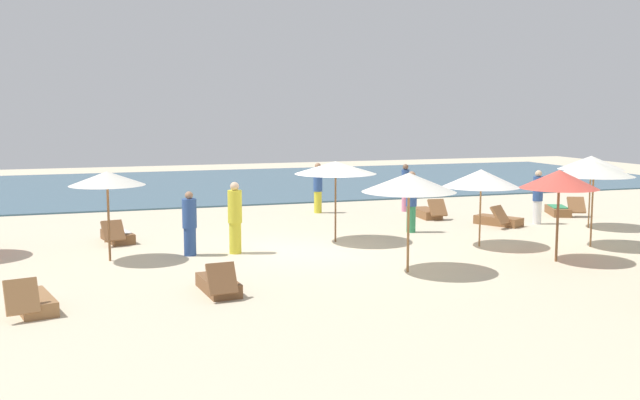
# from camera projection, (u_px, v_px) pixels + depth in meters

# --- Properties ---
(ground_plane) EXTENTS (60.00, 60.00, 0.00)m
(ground_plane) POSITION_uv_depth(u_px,v_px,m) (302.00, 249.00, 19.63)
(ground_plane) COLOR beige
(ocean_water) EXTENTS (48.00, 16.00, 0.06)m
(ocean_water) POSITION_uv_depth(u_px,v_px,m) (199.00, 185.00, 35.62)
(ocean_water) COLOR #3D6075
(ocean_water) RESTS_ON ground_plane
(umbrella_1) EXTENTS (1.84, 1.84, 2.22)m
(umbrella_1) POSITION_uv_depth(u_px,v_px,m) (107.00, 179.00, 17.91)
(umbrella_1) COLOR brown
(umbrella_1) RESTS_ON ground_plane
(umbrella_2) EXTENTS (2.29, 2.29, 2.27)m
(umbrella_2) POSITION_uv_depth(u_px,v_px,m) (336.00, 168.00, 20.47)
(umbrella_2) COLOR brown
(umbrella_2) RESTS_ON ground_plane
(umbrella_3) EXTENTS (1.89, 1.89, 2.27)m
(umbrella_3) POSITION_uv_depth(u_px,v_px,m) (559.00, 179.00, 17.84)
(umbrella_3) COLOR brown
(umbrella_3) RESTS_ON ground_plane
(umbrella_4) EXTENTS (2.02, 2.02, 2.27)m
(umbrella_4) POSITION_uv_depth(u_px,v_px,m) (591.00, 163.00, 22.89)
(umbrella_4) COLOR olive
(umbrella_4) RESTS_ON ground_plane
(umbrella_5) EXTENTS (2.16, 2.16, 2.30)m
(umbrella_5) POSITION_uv_depth(u_px,v_px,m) (409.00, 182.00, 16.66)
(umbrella_5) COLOR olive
(umbrella_5) RESTS_ON ground_plane
(umbrella_6) EXTENTS (2.07, 2.07, 2.11)m
(umbrella_6) POSITION_uv_depth(u_px,v_px,m) (481.00, 178.00, 19.82)
(umbrella_6) COLOR olive
(umbrella_6) RESTS_ON ground_plane
(umbrella_7) EXTENTS (2.12, 2.12, 2.34)m
(umbrella_7) POSITION_uv_depth(u_px,v_px,m) (594.00, 169.00, 19.74)
(umbrella_7) COLOR olive
(umbrella_7) RESTS_ON ground_plane
(lounger_0) EXTENTS (0.73, 1.73, 0.70)m
(lounger_0) POSITION_uv_depth(u_px,v_px,m) (427.00, 213.00, 25.28)
(lounger_0) COLOR brown
(lounger_0) RESTS_ON ground_plane
(lounger_1) EXTENTS (0.93, 1.77, 0.69)m
(lounger_1) POSITION_uv_depth(u_px,v_px,m) (117.00, 236.00, 20.70)
(lounger_1) COLOR brown
(lounger_1) RESTS_ON ground_plane
(lounger_2) EXTENTS (1.30, 1.75, 0.71)m
(lounger_2) POSITION_uv_depth(u_px,v_px,m) (498.00, 220.00, 23.59)
(lounger_2) COLOR brown
(lounger_2) RESTS_ON ground_plane
(lounger_3) EXTENTS (0.72, 1.69, 0.74)m
(lounger_3) POSITION_uv_depth(u_px,v_px,m) (219.00, 285.00, 15.02)
(lounger_3) COLOR brown
(lounger_3) RESTS_ON ground_plane
(lounger_4) EXTENTS (0.94, 1.72, 0.75)m
(lounger_4) POSITION_uv_depth(u_px,v_px,m) (33.00, 302.00, 13.65)
(lounger_4) COLOR olive
(lounger_4) RESTS_ON ground_plane
(lounger_5) EXTENTS (1.20, 1.79, 0.69)m
(lounger_5) POSITION_uv_depth(u_px,v_px,m) (560.00, 210.00, 25.89)
(lounger_5) COLOR brown
(lounger_5) RESTS_ON ground_plane
(person_0) EXTENTS (0.44, 0.44, 1.86)m
(person_0) POSITION_uv_depth(u_px,v_px,m) (411.00, 201.00, 22.20)
(person_0) COLOR #338C59
(person_0) RESTS_ON ground_plane
(person_1) EXTENTS (0.45, 0.45, 1.76)m
(person_1) POSITION_uv_depth(u_px,v_px,m) (538.00, 197.00, 23.79)
(person_1) COLOR white
(person_1) RESTS_ON ground_plane
(person_2) EXTENTS (0.52, 0.52, 1.87)m
(person_2) POSITION_uv_depth(u_px,v_px,m) (235.00, 218.00, 18.98)
(person_2) COLOR yellow
(person_2) RESTS_ON ground_plane
(person_3) EXTENTS (0.45, 0.45, 1.80)m
(person_3) POSITION_uv_depth(u_px,v_px,m) (318.00, 188.00, 26.32)
(person_3) COLOR yellow
(person_3) RESTS_ON ground_plane
(person_4) EXTENTS (0.48, 0.48, 1.65)m
(person_4) POSITION_uv_depth(u_px,v_px,m) (190.00, 224.00, 18.73)
(person_4) COLOR #2D4C8C
(person_4) RESTS_ON ground_plane
(person_5) EXTENTS (0.39, 0.39, 1.73)m
(person_5) POSITION_uv_depth(u_px,v_px,m) (405.00, 187.00, 26.72)
(person_5) COLOR #D17299
(person_5) RESTS_ON ground_plane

